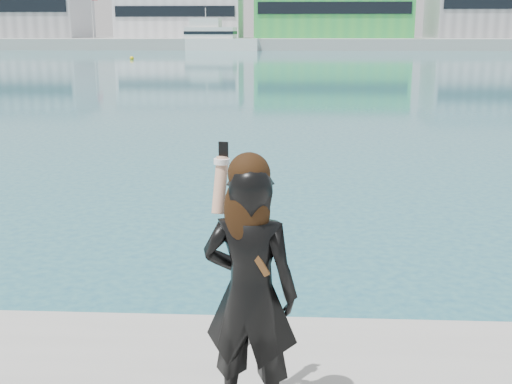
# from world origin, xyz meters

# --- Properties ---
(far_quay) EXTENTS (320.00, 40.00, 2.00)m
(far_quay) POSITION_xyz_m (0.00, 130.00, 1.00)
(far_quay) COLOR #9E9E99
(far_quay) RESTS_ON ground
(warehouse_grey_left) EXTENTS (26.52, 16.36, 11.50)m
(warehouse_grey_left) POSITION_xyz_m (-55.00, 127.98, 7.76)
(warehouse_grey_left) COLOR gray
(warehouse_grey_left) RESTS_ON far_quay
(warehouse_white) EXTENTS (24.48, 15.35, 9.50)m
(warehouse_white) POSITION_xyz_m (-22.00, 127.98, 6.76)
(warehouse_white) COLOR silver
(warehouse_white) RESTS_ON far_quay
(warehouse_green) EXTENTS (30.60, 16.36, 10.50)m
(warehouse_green) POSITION_xyz_m (8.00, 127.98, 7.26)
(warehouse_green) COLOR green
(warehouse_green) RESTS_ON far_quay
(warehouse_grey_right) EXTENTS (25.50, 15.35, 12.50)m
(warehouse_grey_right) POSITION_xyz_m (40.00, 127.98, 8.26)
(warehouse_grey_right) COLOR gray
(warehouse_grey_right) RESTS_ON far_quay
(flagpole_left) EXTENTS (1.28, 0.16, 8.00)m
(flagpole_left) POSITION_xyz_m (-37.91, 121.00, 6.54)
(flagpole_left) COLOR silver
(flagpole_left) RESTS_ON far_quay
(flagpole_right) EXTENTS (1.28, 0.16, 8.00)m
(flagpole_right) POSITION_xyz_m (22.09, 121.00, 6.54)
(flagpole_right) COLOR silver
(flagpole_right) RESTS_ON far_quay
(motor_yacht) EXTENTS (16.00, 6.10, 7.28)m
(motor_yacht) POSITION_xyz_m (-13.74, 111.63, 2.05)
(motor_yacht) COLOR silver
(motor_yacht) RESTS_ON ground
(buoy_far) EXTENTS (0.50, 0.50, 0.50)m
(buoy_far) POSITION_xyz_m (-18.92, 72.81, 0.00)
(buoy_far) COLOR yellow
(buoy_far) RESTS_ON ground
(woman) EXTENTS (0.68, 0.52, 1.78)m
(woman) POSITION_xyz_m (-0.24, -0.50, 1.70)
(woman) COLOR black
(woman) RESTS_ON near_quay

